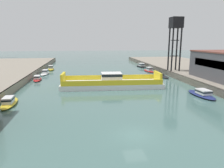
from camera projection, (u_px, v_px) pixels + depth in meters
name	position (u px, v px, depth m)	size (l,w,h in m)	color
ground_plane	(135.00, 135.00, 22.92)	(400.00, 400.00, 0.00)	#476B66
chain_ferry	(111.00, 83.00, 46.61)	(22.81, 8.12, 3.30)	silver
moored_boat_near_left	(37.00, 78.00, 54.55)	(2.65, 6.73, 1.38)	red
moored_boat_near_right	(51.00, 68.00, 74.04)	(3.07, 7.04, 1.68)	yellow
moored_boat_mid_left	(163.00, 76.00, 59.53)	(2.28, 6.84, 0.93)	black
moored_boat_mid_right	(45.00, 73.00, 64.29)	(2.63, 6.98, 1.46)	white
moored_boat_far_left	(202.00, 94.00, 38.93)	(3.14, 7.73, 1.40)	navy
moored_boat_far_right	(141.00, 66.00, 82.34)	(3.18, 7.64, 1.54)	black
moored_boat_upstream_a	(9.00, 102.00, 33.47)	(2.51, 7.11, 1.48)	yellow
moored_boat_upstream_b	(149.00, 70.00, 69.77)	(2.71, 6.90, 1.60)	red
crane_tower	(176.00, 29.00, 59.38)	(3.23, 3.23, 15.42)	black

